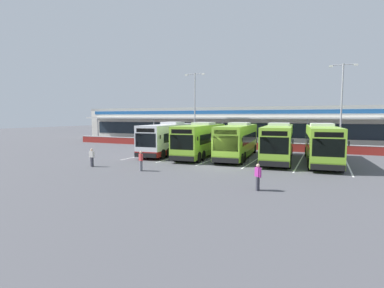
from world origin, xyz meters
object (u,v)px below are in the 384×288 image
object	(u,v)px
coach_bus_centre	(238,141)
coach_bus_left_centre	(201,140)
coach_bus_rightmost	(322,144)
coach_bus_right_centre	(278,143)
pedestrian_near_bin	(258,176)
lamp_post_west	(195,104)
lamp_post_centre	(342,102)
coach_bus_leftmost	(170,139)
pedestrian_child	(92,157)
pedestrian_in_dark_coat	(141,160)

from	to	relation	value
coach_bus_centre	coach_bus_left_centre	bearing A→B (deg)	-172.61
coach_bus_centre	coach_bus_rightmost	bearing A→B (deg)	-2.30
coach_bus_right_centre	pedestrian_near_bin	xyz separation A→B (m)	(0.70, -13.19, -0.91)
lamp_post_west	lamp_post_centre	distance (m)	20.08
lamp_post_centre	coach_bus_rightmost	bearing A→B (deg)	-100.11
coach_bus_centre	lamp_post_west	distance (m)	15.16
coach_bus_leftmost	pedestrian_near_bin	xyz separation A→B (m)	(13.37, -13.56, -0.91)
pedestrian_child	coach_bus_right_centre	bearing A→B (deg)	36.46
coach_bus_right_centre	lamp_post_west	xyz separation A→B (m)	(-14.04, 11.00, 4.50)
coach_bus_left_centre	pedestrian_near_bin	distance (m)	15.84
pedestrian_near_bin	coach_bus_leftmost	bearing A→B (deg)	134.58
coach_bus_right_centre	pedestrian_near_bin	distance (m)	13.24
pedestrian_child	lamp_post_centre	bearing A→B (deg)	46.86
lamp_post_west	coach_bus_leftmost	bearing A→B (deg)	-82.66
coach_bus_right_centre	lamp_post_centre	world-z (taller)	lamp_post_centre
coach_bus_left_centre	pedestrian_child	xyz separation A→B (m)	(-6.14, -10.48, -0.91)
coach_bus_right_centre	lamp_post_west	world-z (taller)	lamp_post_west
lamp_post_west	coach_bus_centre	bearing A→B (deg)	-47.63
coach_bus_rightmost	pedestrian_near_bin	world-z (taller)	coach_bus_rightmost
lamp_post_west	coach_bus_rightmost	bearing A→B (deg)	-31.38
coach_bus_right_centre	lamp_post_centre	distance (m)	13.50
coach_bus_right_centre	coach_bus_rightmost	distance (m)	4.04
coach_bus_centre	coach_bus_right_centre	size ratio (longest dim) A/B	1.00
coach_bus_leftmost	coach_bus_right_centre	xyz separation A→B (m)	(12.67, -0.37, 0.00)
pedestrian_in_dark_coat	lamp_post_west	size ratio (longest dim) A/B	0.15
coach_bus_left_centre	coach_bus_rightmost	xyz separation A→B (m)	(12.39, 0.19, 0.00)
coach_bus_rightmost	pedestrian_in_dark_coat	distance (m)	17.12
pedestrian_near_bin	lamp_post_centre	world-z (taller)	lamp_post_centre
pedestrian_child	coach_bus_left_centre	bearing A→B (deg)	59.65
pedestrian_in_dark_coat	lamp_post_west	distance (m)	22.79
coach_bus_rightmost	pedestrian_child	distance (m)	21.40
coach_bus_left_centre	coach_bus_centre	world-z (taller)	same
coach_bus_leftmost	pedestrian_near_bin	distance (m)	19.06
coach_bus_leftmost	lamp_post_centre	size ratio (longest dim) A/B	1.12
coach_bus_centre	pedestrian_in_dark_coat	distance (m)	12.10
coach_bus_centre	lamp_post_centre	size ratio (longest dim) A/B	1.12
lamp_post_west	pedestrian_near_bin	bearing A→B (deg)	-58.65
pedestrian_near_bin	lamp_post_centre	bearing A→B (deg)	77.64
pedestrian_child	pedestrian_near_bin	size ratio (longest dim) A/B	1.00
lamp_post_west	lamp_post_centre	bearing A→B (deg)	0.56
coach_bus_right_centre	pedestrian_in_dark_coat	size ratio (longest dim) A/B	7.60
coach_bus_leftmost	lamp_post_west	xyz separation A→B (m)	(-1.37, 10.63, 4.50)
coach_bus_rightmost	coach_bus_centre	bearing A→B (deg)	177.70
coach_bus_left_centre	lamp_post_centre	distance (m)	18.91
coach_bus_rightmost	pedestrian_near_bin	bearing A→B (deg)	-104.24
coach_bus_leftmost	coach_bus_rightmost	distance (m)	16.71
coach_bus_leftmost	coach_bus_rightmost	world-z (taller)	same
coach_bus_centre	pedestrian_in_dark_coat	size ratio (longest dim) A/B	7.60
coach_bus_right_centre	lamp_post_west	distance (m)	18.39
coach_bus_leftmost	coach_bus_rightmost	size ratio (longest dim) A/B	1.00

